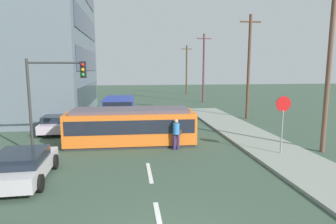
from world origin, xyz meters
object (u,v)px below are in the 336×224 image
(parked_sedan_far, at_px, (57,123))
(stop_sign, at_px, (283,113))
(utility_pole_far, at_px, (204,67))
(utility_pole_near, at_px, (329,66))
(pedestrian_crossing, at_px, (176,132))
(utility_pole_mid, at_px, (249,66))
(streetcar_tram, at_px, (131,126))
(city_bus, at_px, (119,107))
(parked_sedan_mid, at_px, (21,166))
(utility_pole_distant, at_px, (187,69))
(traffic_light_mast, at_px, (53,87))

(parked_sedan_far, height_order, stop_sign, stop_sign)
(parked_sedan_far, xyz_separation_m, utility_pole_far, (14.44, 15.60, 3.88))
(parked_sedan_far, bearing_deg, utility_pole_near, -24.83)
(pedestrian_crossing, bearing_deg, stop_sign, -20.17)
(utility_pole_near, height_order, utility_pole_mid, utility_pole_mid)
(streetcar_tram, relative_size, pedestrian_crossing, 4.38)
(city_bus, xyz_separation_m, stop_sign, (8.40, -12.17, 1.16))
(streetcar_tram, bearing_deg, utility_pole_mid, 35.49)
(city_bus, xyz_separation_m, utility_pole_mid, (11.04, -1.63, 3.55))
(pedestrian_crossing, bearing_deg, utility_pole_far, 71.74)
(parked_sedan_mid, height_order, utility_pole_near, utility_pole_near)
(streetcar_tram, bearing_deg, pedestrian_crossing, -32.23)
(utility_pole_near, xyz_separation_m, utility_pole_distant, (-0.51, 34.03, -0.24))
(traffic_light_mast, bearing_deg, parked_sedan_mid, -95.52)
(stop_sign, bearing_deg, utility_pole_distant, 86.63)
(pedestrian_crossing, xyz_separation_m, utility_pole_near, (7.56, -1.48, 3.53))
(parked_sedan_mid, bearing_deg, utility_pole_distant, 69.18)
(parked_sedan_far, relative_size, utility_pole_mid, 0.49)
(parked_sedan_mid, xyz_separation_m, utility_pole_mid, (14.35, 12.27, 3.96))
(parked_sedan_far, xyz_separation_m, traffic_light_mast, (1.17, -5.21, 2.79))
(pedestrian_crossing, relative_size, parked_sedan_mid, 0.41)
(parked_sedan_far, distance_m, utility_pole_mid, 15.99)
(streetcar_tram, distance_m, parked_sedan_mid, 6.66)
(parked_sedan_mid, bearing_deg, utility_pole_far, 61.04)
(utility_pole_far, relative_size, utility_pole_distant, 1.07)
(city_bus, distance_m, pedestrian_crossing, 10.86)
(streetcar_tram, xyz_separation_m, utility_pole_near, (9.97, -3.00, 3.40))
(stop_sign, height_order, utility_pole_distant, utility_pole_distant)
(utility_pole_near, xyz_separation_m, utility_pole_far, (-0.61, 22.56, 0.03))
(pedestrian_crossing, xyz_separation_m, traffic_light_mast, (-6.31, 0.27, 2.47))
(parked_sedan_mid, distance_m, utility_pole_distant, 38.81)
(pedestrian_crossing, distance_m, parked_sedan_mid, 7.58)
(city_bus, distance_m, utility_pole_far, 15.30)
(parked_sedan_mid, height_order, stop_sign, stop_sign)
(pedestrian_crossing, distance_m, utility_pole_distant, 33.46)
(utility_pole_far, xyz_separation_m, utility_pole_distant, (0.09, 11.47, -0.27))
(city_bus, bearing_deg, utility_pole_mid, -8.39)
(streetcar_tram, height_order, parked_sedan_far, streetcar_tram)
(pedestrian_crossing, xyz_separation_m, parked_sedan_mid, (-6.68, -3.57, -0.32))
(streetcar_tram, xyz_separation_m, utility_pole_far, (9.36, 19.56, 3.43))
(parked_sedan_mid, height_order, utility_pole_far, utility_pole_far)
(streetcar_tram, bearing_deg, parked_sedan_far, 142.02)
(streetcar_tram, bearing_deg, utility_pole_far, 64.42)
(traffic_light_mast, bearing_deg, utility_pole_far, 57.47)
(parked_sedan_far, height_order, traffic_light_mast, traffic_light_mast)
(parked_sedan_far, height_order, utility_pole_far, utility_pole_far)
(city_bus, distance_m, utility_pole_distant, 24.75)
(pedestrian_crossing, height_order, parked_sedan_far, pedestrian_crossing)
(pedestrian_crossing, height_order, stop_sign, stop_sign)
(city_bus, height_order, utility_pole_distant, utility_pole_distant)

